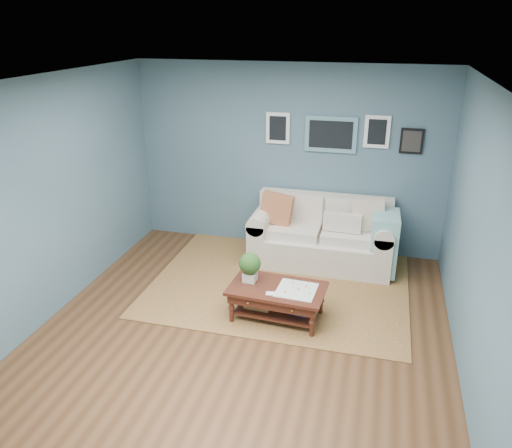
% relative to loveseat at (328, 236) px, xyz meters
% --- Properties ---
extents(room_shell, '(5.00, 5.02, 2.70)m').
position_rel_loveseat_xyz_m(room_shell, '(-0.67, -1.97, 0.94)').
color(room_shell, brown).
rests_on(room_shell, ground).
extents(area_rug, '(3.28, 2.62, 0.01)m').
position_rel_loveseat_xyz_m(area_rug, '(-0.52, -0.75, -0.41)').
color(area_rug, brown).
rests_on(area_rug, ground).
extents(loveseat, '(2.00, 0.91, 1.03)m').
position_rel_loveseat_xyz_m(loveseat, '(0.00, 0.00, 0.00)').
color(loveseat, silver).
rests_on(loveseat, ground).
extents(coffee_table, '(1.12, 0.70, 0.76)m').
position_rel_loveseat_xyz_m(coffee_table, '(-0.44, -1.56, -0.08)').
color(coffee_table, '#371A10').
rests_on(coffee_table, ground).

